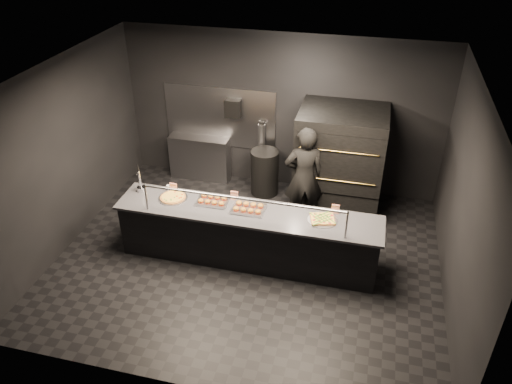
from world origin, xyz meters
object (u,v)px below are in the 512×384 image
at_px(towel_dispenser, 233,108).
at_px(round_pizza, 173,197).
at_px(prep_shelf, 200,158).
at_px(pizza_oven, 340,160).
at_px(square_pizza, 322,219).
at_px(trash_bin, 265,172).
at_px(worker, 304,178).
at_px(beer_tap, 140,183).
at_px(slider_tray_b, 248,208).
at_px(service_counter, 248,236).
at_px(slider_tray_a, 213,200).
at_px(fire_extinguisher, 261,135).

height_order(towel_dispenser, round_pizza, towel_dispenser).
bearing_deg(prep_shelf, pizza_oven, -8.54).
distance_m(square_pizza, trash_bin, 2.46).
distance_m(round_pizza, trash_bin, 2.28).
bearing_deg(square_pizza, worker, 111.67).
relative_size(square_pizza, worker, 0.24).
relative_size(beer_tap, slider_tray_b, 0.96).
bearing_deg(trash_bin, pizza_oven, -6.19).
bearing_deg(pizza_oven, square_pizza, -92.05).
bearing_deg(prep_shelf, towel_dispenser, 5.71).
distance_m(towel_dispenser, worker, 2.06).
xyz_separation_m(round_pizza, square_pizza, (2.38, -0.04, 0.00)).
distance_m(towel_dispenser, round_pizza, 2.41).
bearing_deg(towel_dispenser, worker, -36.76).
distance_m(prep_shelf, trash_bin, 1.43).
height_order(service_counter, beer_tap, beer_tap).
xyz_separation_m(round_pizza, slider_tray_a, (0.64, 0.05, 0.01)).
height_order(round_pizza, worker, worker).
relative_size(prep_shelf, towel_dispenser, 3.43).
distance_m(prep_shelf, worker, 2.57).
bearing_deg(fire_extinguisher, trash_bin, -66.71).
bearing_deg(worker, slider_tray_b, 44.14).
xyz_separation_m(service_counter, trash_bin, (-0.20, 2.05, -0.02)).
xyz_separation_m(slider_tray_b, square_pizza, (1.13, -0.01, -0.01)).
bearing_deg(pizza_oven, beer_tap, -150.15).
distance_m(service_counter, fire_extinguisher, 2.50).
relative_size(slider_tray_b, square_pizza, 1.18).
xyz_separation_m(prep_shelf, slider_tray_a, (1.00, -2.18, 0.50)).
height_order(beer_tap, worker, worker).
xyz_separation_m(prep_shelf, towel_dispenser, (0.70, 0.07, 1.10)).
bearing_deg(fire_extinguisher, towel_dispenser, -178.96).
relative_size(beer_tap, trash_bin, 0.56).
xyz_separation_m(pizza_oven, beer_tap, (-3.03, -1.74, 0.10)).
distance_m(beer_tap, slider_tray_b, 1.83).
height_order(service_counter, slider_tray_b, service_counter).
height_order(slider_tray_a, square_pizza, slider_tray_a).
height_order(slider_tray_a, trash_bin, slider_tray_a).
bearing_deg(fire_extinguisher, beer_tap, -123.41).
distance_m(pizza_oven, slider_tray_a, 2.52).
xyz_separation_m(pizza_oven, worker, (-0.53, -0.68, -0.04)).
xyz_separation_m(pizza_oven, towel_dispenser, (-2.10, 0.49, 0.58)).
relative_size(prep_shelf, trash_bin, 1.34).
distance_m(service_counter, trash_bin, 2.06).
bearing_deg(round_pizza, fire_extinguisher, 68.95).
height_order(prep_shelf, towel_dispenser, towel_dispenser).
bearing_deg(pizza_oven, towel_dispenser, 166.86).
bearing_deg(worker, square_pizza, 95.67).
bearing_deg(service_counter, worker, 61.27).
bearing_deg(beer_tap, round_pizza, -7.89).
bearing_deg(slider_tray_a, towel_dispenser, 97.57).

